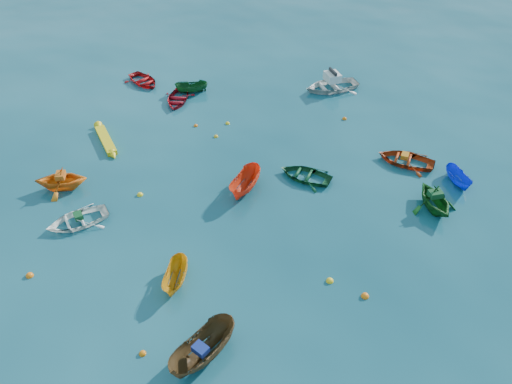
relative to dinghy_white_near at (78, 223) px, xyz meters
The scene contains 29 objects.
ground 6.66m from the dinghy_white_near, 22.27° to the left, with size 160.00×160.00×0.00m, color #093745.
dinghy_white_near is the anchor object (origin of this frame).
sampan_brown_mid 10.94m from the dinghy_white_near, ahead, with size 1.32×3.51×1.36m, color #523A1D.
dinghy_orange_w 3.39m from the dinghy_white_near, 157.69° to the left, with size 2.50×2.90×1.52m, color orange.
sampan_yellow_mid 7.08m from the dinghy_white_near, ahead, with size 0.96×2.55×0.99m, color orange.
dinghy_green_e 13.03m from the dinghy_white_near, 55.70° to the left, with size 2.24×3.13×0.65m, color #0F4323.
dinghy_red_nw 15.91m from the dinghy_white_near, 125.48° to the left, with size 2.26×3.16×0.66m, color #B20E10.
sampan_orange_n 9.31m from the dinghy_white_near, 55.32° to the left, with size 1.18×3.13×1.21m, color red.
dinghy_green_n 19.29m from the dinghy_white_near, 41.74° to the left, with size 2.50×2.90×1.53m, color #135418.
dinghy_red_ne 19.49m from the dinghy_white_near, 54.38° to the left, with size 2.44×3.41×0.71m, color #A0300D.
sampan_blue_far 21.56m from the dinghy_white_near, 47.32° to the left, with size 0.87×2.31×0.90m, color #102ED2.
dinghy_red_far 13.55m from the dinghy_white_near, 112.20° to the left, with size 2.23×3.11×0.65m, color #9E0D18.
sampan_green_far 15.13m from the dinghy_white_near, 110.32° to the left, with size 0.93×2.47×0.96m, color #10461E.
kayak_yellow 7.67m from the dinghy_white_near, 130.24° to the left, with size 0.62×4.12×0.42m, color yellow, non-canonical shape.
motorboat_white 21.34m from the dinghy_white_near, 82.60° to the left, with size 2.98×4.17×1.47m, color silver.
tarp_green_a 0.48m from the dinghy_white_near, 67.74° to the left, with size 0.56×0.43×0.27m, color #124922.
tarp_blue_a 11.00m from the dinghy_white_near, 10.14° to the right, with size 0.61×0.46×0.30m, color navy.
tarp_orange_a 3.49m from the dinghy_white_near, 156.92° to the left, with size 0.65×0.49×0.31m, color #D15D15.
tarp_green_b 19.29m from the dinghy_white_near, 42.03° to the left, with size 0.71×0.53×0.34m, color #10431F.
tarp_orange_b 19.42m from the dinghy_white_near, 54.56° to the left, with size 0.57×0.43×0.28m, color #BC6A13.
buoy_or_a 3.92m from the dinghy_white_near, 71.24° to the right, with size 0.37×0.37×0.37m, color orange.
buoy_ye_a 3.69m from the dinghy_white_near, 76.85° to the left, with size 0.35×0.35×0.35m, color yellow.
buoy_or_b 9.24m from the dinghy_white_near, 20.39° to the right, with size 0.30×0.30×0.30m, color #D0650B.
buoy_ye_b 12.49m from the dinghy_white_near, 91.02° to the left, with size 0.30×0.30×0.30m, color gold.
buoy_or_c 11.05m from the dinghy_white_near, 99.06° to the left, with size 0.29×0.29×0.29m, color orange.
buoy_ye_c 13.59m from the dinghy_white_near, 20.98° to the left, with size 0.36×0.36×0.36m, color yellow.
buoy_or_d 15.30m from the dinghy_white_near, 19.45° to the left, with size 0.37×0.37×0.37m, color orange.
buoy_ye_d 10.77m from the dinghy_white_near, 88.76° to the left, with size 0.29×0.29×0.29m, color gold.
buoy_or_e 18.88m from the dinghy_white_near, 72.13° to the left, with size 0.32×0.32×0.32m, color #D15C0B.
Camera 1 is at (13.32, -11.93, 18.26)m, focal length 35.00 mm.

